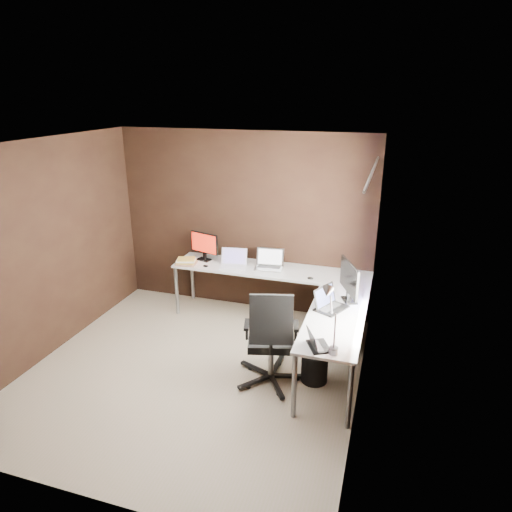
{
  "coord_description": "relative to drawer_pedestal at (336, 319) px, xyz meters",
  "views": [
    {
      "loc": [
        1.97,
        -3.98,
        2.98
      ],
      "look_at": [
        0.44,
        0.95,
        1.1
      ],
      "focal_mm": 32.0,
      "sensor_mm": 36.0,
      "label": 1
    }
  ],
  "objects": [
    {
      "name": "laptop_white",
      "position": [
        -1.46,
        0.3,
        0.48
      ],
      "size": [
        0.38,
        0.3,
        0.23
      ],
      "rotation": [
        0.0,
        0.0,
        0.15
      ],
      "color": "white",
      "rests_on": "desk"
    },
    {
      "name": "desk",
      "position": [
        -0.59,
        -0.11,
        0.38
      ],
      "size": [
        2.65,
        2.25,
        0.73
      ],
      "color": "white",
      "rests_on": "ground"
    },
    {
      "name": "room",
      "position": [
        -1.09,
        -1.08,
        0.98
      ],
      "size": [
        3.6,
        3.6,
        2.5
      ],
      "color": "tan",
      "rests_on": "ground"
    },
    {
      "name": "monitor_right",
      "position": [
        0.15,
        -0.35,
        0.69
      ],
      "size": [
        0.26,
        0.52,
        0.46
      ],
      "rotation": [
        0.0,
        0.0,
        2.0
      ],
      "color": "black",
      "rests_on": "desk"
    },
    {
      "name": "laptop_black_small",
      "position": [
        -0.02,
        -1.44,
        0.47
      ],
      "size": [
        0.28,
        0.31,
        0.17
      ],
      "rotation": [
        0.0,
        0.0,
        2.05
      ],
      "color": "black",
      "rests_on": "desk"
    },
    {
      "name": "monitor_left",
      "position": [
        -1.94,
        0.41,
        0.65
      ],
      "size": [
        0.44,
        0.18,
        0.4
      ],
      "rotation": [
        0.0,
        0.0,
        -0.29
      ],
      "color": "black",
      "rests_on": "desk"
    },
    {
      "name": "book_stack",
      "position": [
        -2.11,
        0.17,
        0.47
      ],
      "size": [
        0.3,
        0.26,
        0.08
      ],
      "rotation": [
        0.0,
        0.0,
        0.24
      ],
      "color": "#A07056",
      "rests_on": "desk"
    },
    {
      "name": "desk_lamp",
      "position": [
        0.08,
        -1.44,
        0.82
      ],
      "size": [
        0.2,
        0.23,
        0.62
      ],
      "rotation": [
        0.0,
        0.0,
        0.22
      ],
      "color": "slate",
      "rests_on": "desk"
    },
    {
      "name": "laptop_black_big",
      "position": [
        -0.03,
        -0.59,
        0.48
      ],
      "size": [
        0.38,
        0.43,
        0.24
      ],
      "rotation": [
        0.0,
        0.0,
        1.12
      ],
      "color": "black",
      "rests_on": "desk"
    },
    {
      "name": "mouse_left",
      "position": [
        -1.81,
        0.15,
        0.44
      ],
      "size": [
        0.09,
        0.07,
        0.03
      ],
      "primitive_type": "ellipsoid",
      "rotation": [
        0.0,
        0.0,
        0.35
      ],
      "color": "black",
      "rests_on": "desk"
    },
    {
      "name": "mouse_corner",
      "position": [
        -0.38,
        0.15,
        0.45
      ],
      "size": [
        0.09,
        0.08,
        0.03
      ],
      "primitive_type": "ellipsoid",
      "rotation": [
        0.0,
        0.0,
        0.38
      ],
      "color": "black",
      "rests_on": "desk"
    },
    {
      "name": "office_chair",
      "position": [
        -0.55,
        -1.07,
        0.02
      ],
      "size": [
        0.62,
        0.64,
        1.11
      ],
      "rotation": [
        0.0,
        0.0,
        0.25
      ],
      "color": "black",
      "rests_on": "ground"
    },
    {
      "name": "wastebasket",
      "position": [
        -0.1,
        -0.92,
        -0.13
      ],
      "size": [
        0.37,
        0.37,
        0.33
      ],
      "primitive_type": "cylinder",
      "rotation": [
        0.0,
        0.0,
        0.39
      ],
      "color": "black",
      "rests_on": "ground"
    },
    {
      "name": "laptop_silver",
      "position": [
        -0.99,
        0.39,
        0.48
      ],
      "size": [
        0.4,
        0.3,
        0.25
      ],
      "rotation": [
        0.0,
        0.0,
        0.1
      ],
      "color": "silver",
      "rests_on": "desk"
    },
    {
      "name": "drawer_pedestal",
      "position": [
        0.0,
        0.0,
        0.0
      ],
      "size": [
        0.42,
        0.5,
        0.6
      ],
      "primitive_type": "cube",
      "color": "white",
      "rests_on": "ground"
    }
  ]
}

